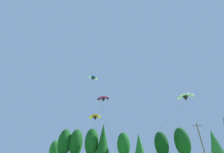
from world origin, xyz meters
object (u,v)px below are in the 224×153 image
(utility_pole, at_px, (202,143))
(parafoil_kite_far_orange, at_px, (95,117))
(parafoil_kite_high_magenta, at_px, (103,99))
(parafoil_kite_mid_white, at_px, (185,97))
(parafoil_kite_low_blue_white, at_px, (93,78))

(utility_pole, bearing_deg, parafoil_kite_far_orange, -173.98)
(parafoil_kite_high_magenta, bearing_deg, utility_pole, 17.14)
(parafoil_kite_high_magenta, height_order, parafoil_kite_far_orange, parafoil_kite_high_magenta)
(parafoil_kite_high_magenta, relative_size, parafoil_kite_far_orange, 1.16)
(parafoil_kite_mid_white, xyz_separation_m, parafoil_kite_low_blue_white, (-22.50, 5.80, 10.58))
(utility_pole, distance_m, parafoil_kite_low_blue_white, 33.18)
(parafoil_kite_high_magenta, relative_size, parafoil_kite_mid_white, 1.21)
(parafoil_kite_low_blue_white, bearing_deg, utility_pole, 16.13)
(parafoil_kite_high_magenta, distance_m, parafoil_kite_mid_white, 20.55)
(parafoil_kite_far_orange, xyz_separation_m, parafoil_kite_low_blue_white, (0.54, -4.86, 10.61))
(parafoil_kite_high_magenta, bearing_deg, parafoil_kite_mid_white, -18.16)
(parafoil_kite_mid_white, relative_size, parafoil_kite_far_orange, 0.95)
(parafoil_kite_mid_white, bearing_deg, utility_pole, 72.59)
(utility_pole, distance_m, parafoil_kite_far_orange, 28.43)
(utility_pole, distance_m, parafoil_kite_mid_white, 16.02)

